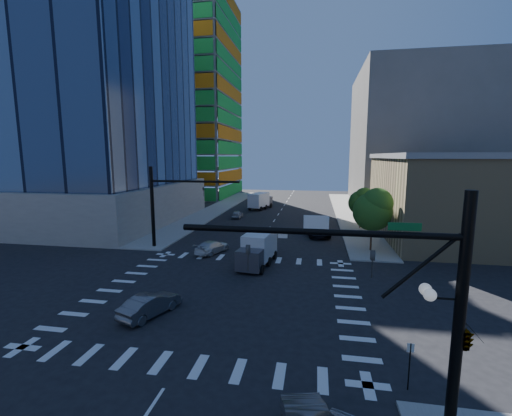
# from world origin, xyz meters

# --- Properties ---
(ground) EXTENTS (160.00, 160.00, 0.00)m
(ground) POSITION_xyz_m (0.00, 0.00, 0.00)
(ground) COLOR black
(ground) RESTS_ON ground
(road_markings) EXTENTS (20.00, 20.00, 0.01)m
(road_markings) POSITION_xyz_m (0.00, 0.00, 0.01)
(road_markings) COLOR silver
(road_markings) RESTS_ON ground
(sidewalk_ne) EXTENTS (5.00, 60.00, 0.15)m
(sidewalk_ne) POSITION_xyz_m (12.50, 40.00, 0.07)
(sidewalk_ne) COLOR gray
(sidewalk_ne) RESTS_ON ground
(sidewalk_nw) EXTENTS (5.00, 60.00, 0.15)m
(sidewalk_nw) POSITION_xyz_m (-12.50, 40.00, 0.07)
(sidewalk_nw) COLOR gray
(sidewalk_nw) RESTS_ON ground
(construction_building) EXTENTS (25.16, 34.50, 70.60)m
(construction_building) POSITION_xyz_m (-27.41, 61.93, 24.61)
(construction_building) COLOR slate
(construction_building) RESTS_ON ground
(commercial_building) EXTENTS (20.50, 22.50, 10.60)m
(commercial_building) POSITION_xyz_m (25.00, 22.00, 5.31)
(commercial_building) COLOR tan
(commercial_building) RESTS_ON ground
(bg_building_ne) EXTENTS (24.00, 30.00, 28.00)m
(bg_building_ne) POSITION_xyz_m (27.00, 55.00, 14.00)
(bg_building_ne) COLOR #5E5954
(bg_building_ne) RESTS_ON ground
(signal_mast_se) EXTENTS (10.51, 2.48, 9.00)m
(signal_mast_se) POSITION_xyz_m (10.60, -11.50, 5.01)
(signal_mast_se) COLOR black
(signal_mast_se) RESTS_ON sidewalk_se
(signal_mast_nw) EXTENTS (10.20, 0.40, 9.00)m
(signal_mast_nw) POSITION_xyz_m (-10.00, 11.50, 5.49)
(signal_mast_nw) COLOR black
(signal_mast_nw) RESTS_ON sidewalk_nw
(tree_south) EXTENTS (4.16, 4.16, 6.82)m
(tree_south) POSITION_xyz_m (12.63, 13.90, 4.69)
(tree_south) COLOR #382316
(tree_south) RESTS_ON sidewalk_ne
(tree_north) EXTENTS (3.54, 3.52, 5.78)m
(tree_north) POSITION_xyz_m (12.93, 25.90, 3.99)
(tree_north) COLOR #382316
(tree_north) RESTS_ON sidewalk_ne
(no_parking_sign) EXTENTS (0.30, 0.06, 2.20)m
(no_parking_sign) POSITION_xyz_m (10.70, -9.00, 1.38)
(no_parking_sign) COLOR black
(no_parking_sign) RESTS_ON ground
(car_nb_far) EXTENTS (3.87, 6.24, 1.61)m
(car_nb_far) POSITION_xyz_m (6.78, 20.40, 0.81)
(car_nb_far) COLOR black
(car_nb_far) RESTS_ON ground
(car_sb_near) EXTENTS (3.26, 4.92, 1.32)m
(car_sb_near) POSITION_xyz_m (-4.31, 10.45, 0.66)
(car_sb_near) COLOR white
(car_sb_near) RESTS_ON ground
(car_sb_mid) EXTENTS (1.65, 3.81, 1.28)m
(car_sb_mid) POSITION_xyz_m (-6.43, 31.50, 0.64)
(car_sb_mid) COLOR #A9ADB1
(car_sb_mid) RESTS_ON ground
(car_sb_cross) EXTENTS (2.94, 4.59, 1.43)m
(car_sb_cross) POSITION_xyz_m (-3.94, -4.24, 0.71)
(car_sb_cross) COLOR #515357
(car_sb_cross) RESTS_ON ground
(box_truck_near) EXTENTS (3.19, 6.06, 3.04)m
(box_truck_near) POSITION_xyz_m (1.15, 7.02, 1.34)
(box_truck_near) COLOR black
(box_truck_near) RESTS_ON ground
(box_truck_far) EXTENTS (4.12, 6.55, 3.19)m
(box_truck_far) POSITION_xyz_m (-4.09, 41.94, 1.41)
(box_truck_far) COLOR black
(box_truck_far) RESTS_ON ground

